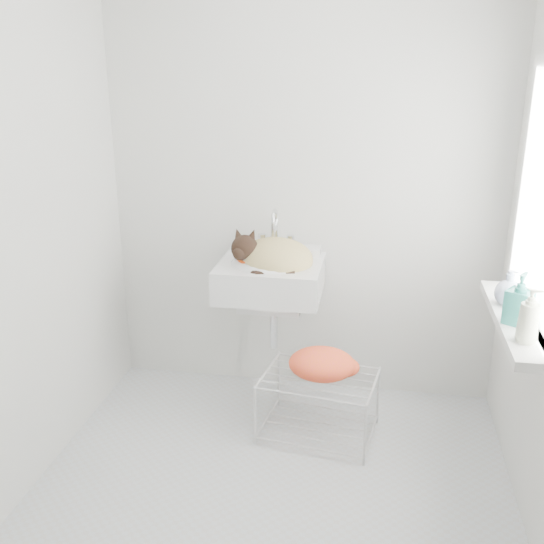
% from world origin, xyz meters
% --- Properties ---
extents(floor, '(2.20, 2.00, 0.02)m').
position_xyz_m(floor, '(0.00, 0.00, 0.00)').
color(floor, silver).
rests_on(floor, ground).
extents(back_wall, '(2.20, 0.02, 2.50)m').
position_xyz_m(back_wall, '(0.00, 1.00, 1.25)').
color(back_wall, silver).
rests_on(back_wall, ground).
extents(left_wall, '(0.02, 2.00, 2.50)m').
position_xyz_m(left_wall, '(-1.10, 0.00, 1.25)').
color(left_wall, silver).
rests_on(left_wall, ground).
extents(windowsill, '(0.16, 0.88, 0.04)m').
position_xyz_m(windowsill, '(1.01, 0.20, 0.83)').
color(windowsill, white).
rests_on(windowsill, right_wall).
extents(sink, '(0.55, 0.48, 0.22)m').
position_xyz_m(sink, '(-0.14, 0.74, 0.85)').
color(sink, white).
rests_on(sink, back_wall).
extents(faucet, '(0.20, 0.14, 0.20)m').
position_xyz_m(faucet, '(-0.14, 0.92, 0.99)').
color(faucet, silver).
rests_on(faucet, sink).
extents(cat, '(0.42, 0.34, 0.26)m').
position_xyz_m(cat, '(-0.13, 0.72, 0.89)').
color(cat, tan).
rests_on(cat, sink).
extents(wire_rack, '(0.61, 0.47, 0.34)m').
position_xyz_m(wire_rack, '(0.16, 0.47, 0.15)').
color(wire_rack, silver).
rests_on(wire_rack, floor).
extents(towel, '(0.36, 0.26, 0.14)m').
position_xyz_m(towel, '(0.17, 0.47, 0.37)').
color(towel, orange).
rests_on(towel, wire_rack).
extents(bottle_a, '(0.09, 0.09, 0.19)m').
position_xyz_m(bottle_a, '(1.00, -0.06, 0.85)').
color(bottle_a, white).
rests_on(bottle_a, windowsill).
extents(bottle_b, '(0.13, 0.14, 0.22)m').
position_xyz_m(bottle_b, '(1.00, 0.12, 0.85)').
color(bottle_b, '#27766F').
rests_on(bottle_b, windowsill).
extents(bottle_c, '(0.17, 0.17, 0.16)m').
position_xyz_m(bottle_c, '(1.00, 0.33, 0.85)').
color(bottle_c, silver).
rests_on(bottle_c, windowsill).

